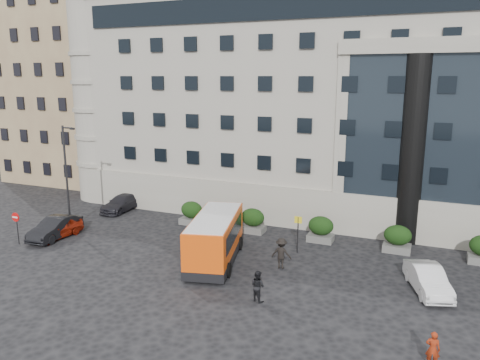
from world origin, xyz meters
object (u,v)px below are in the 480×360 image
object	(u,v)px
parked_car_b	(55,228)
hedge_c	(321,229)
street_lamp	(67,174)
pedestrian_a	(433,349)
no_entry_sign	(16,222)
parked_car_a	(57,229)
hedge_a	(192,213)
red_truck	(110,176)
pedestrian_c	(281,253)
minibus	(215,237)
white_taxi	(428,279)
hedge_b	(253,220)
parked_car_d	(131,187)
bus_stop_sign	(298,228)
parked_car_c	(122,203)
hedge_d	(397,238)
pedestrian_b	(258,286)

from	to	relation	value
parked_car_b	hedge_c	bearing A→B (deg)	15.28
street_lamp	pedestrian_a	bearing A→B (deg)	-17.14
no_entry_sign	parked_car_a	size ratio (longest dim) A/B	0.57
parked_car_a	pedestrian_a	size ratio (longest dim) A/B	2.63
hedge_a	hedge_c	xyz separation A→B (m)	(10.40, 0.00, 0.00)
red_truck	pedestrian_c	distance (m)	25.99
parked_car_a	pedestrian_c	bearing A→B (deg)	8.88
minibus	parked_car_b	bearing A→B (deg)	168.13
red_truck	white_taxi	world-z (taller)	red_truck
parked_car_b	hedge_a	bearing A→B (deg)	36.24
pedestrian_a	white_taxi	bearing A→B (deg)	-84.26
hedge_b	hedge_c	distance (m)	5.20
parked_car_a	white_taxi	size ratio (longest dim) A/B	0.94
hedge_b	pedestrian_a	size ratio (longest dim) A/B	1.19
parked_car_d	white_taxi	size ratio (longest dim) A/B	1.02
bus_stop_sign	parked_car_d	world-z (taller)	bus_stop_sign
red_truck	parked_car_c	bearing A→B (deg)	-32.72
hedge_b	parked_car_a	world-z (taller)	hedge_b
hedge_d	pedestrian_c	world-z (taller)	pedestrian_c
minibus	red_truck	distance (m)	22.75
hedge_a	pedestrian_b	xyz separation A→B (m)	(9.45, -10.21, -0.09)
street_lamp	white_taxi	size ratio (longest dim) A/B	1.85
hedge_c	bus_stop_sign	bearing A→B (deg)	-107.82
red_truck	pedestrian_c	bearing A→B (deg)	-16.55
parked_car_b	pedestrian_b	bearing A→B (deg)	-16.70
minibus	parked_car_c	world-z (taller)	minibus
pedestrian_a	pedestrian_c	size ratio (longest dim) A/B	0.80
hedge_a	street_lamp	distance (m)	9.89
red_truck	no_entry_sign	bearing A→B (deg)	-61.86
bus_stop_sign	pedestrian_a	size ratio (longest dim) A/B	1.63
red_truck	parked_car_a	bearing A→B (deg)	-54.11
hedge_a	parked_car_a	distance (m)	10.08
hedge_b	parked_car_a	distance (m)	14.37
parked_car_b	parked_car_c	distance (m)	7.74
no_entry_sign	white_taxi	xyz separation A→B (m)	(26.64, 3.23, -0.94)
pedestrian_a	pedestrian_b	size ratio (longest dim) A/B	0.93
hedge_d	hedge_a	bearing A→B (deg)	180.00
street_lamp	pedestrian_b	world-z (taller)	street_lamp
hedge_a	bus_stop_sign	size ratio (longest dim) A/B	0.73
hedge_a	pedestrian_a	world-z (taller)	hedge_a
hedge_c	hedge_d	world-z (taller)	same
parked_car_c	parked_car_a	bearing A→B (deg)	-89.31
white_taxi	hedge_b	bearing A→B (deg)	136.07
hedge_b	red_truck	world-z (taller)	red_truck
parked_car_b	white_taxi	distance (m)	25.30
hedge_b	minibus	size ratio (longest dim) A/B	0.24
red_truck	parked_car_a	world-z (taller)	red_truck
no_entry_sign	pedestrian_c	size ratio (longest dim) A/B	1.20
hedge_b	pedestrian_c	world-z (taller)	pedestrian_c
hedge_b	parked_car_a	size ratio (longest dim) A/B	0.45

